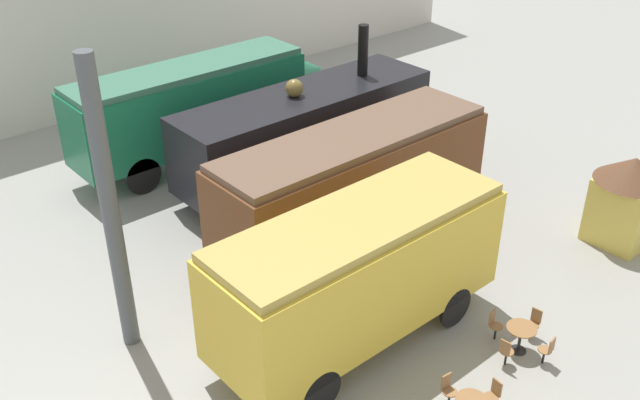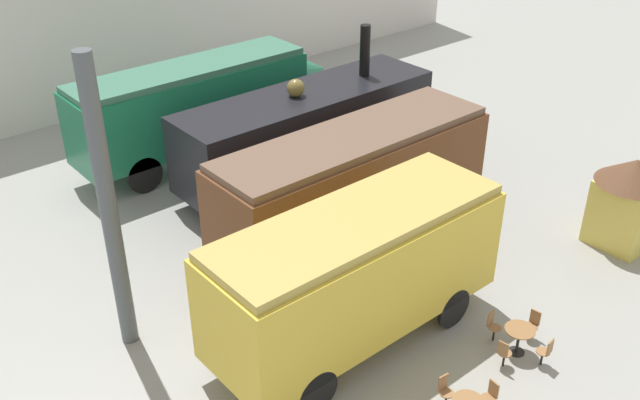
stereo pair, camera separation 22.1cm
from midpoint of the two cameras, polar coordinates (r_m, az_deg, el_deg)
The scene contains 16 objects.
ground_plane at distance 22.85m, azimuth 2.43°, elevation -4.22°, with size 80.00×80.00×0.00m, color gray.
backdrop_wall at distance 33.49m, azimuth -16.68°, elevation 14.30°, with size 44.00×0.15×9.00m.
streamlined_locomotive at distance 28.43m, azimuth -8.67°, elevation 7.96°, with size 11.48×2.42×3.90m.
steam_locomotive at distance 26.28m, azimuth -0.76°, elevation 5.77°, with size 10.20×2.80×5.39m.
passenger_coach_wooden at distance 23.05m, azimuth 2.96°, elevation 2.05°, with size 9.88×2.86×3.51m.
passenger_coach_vintage at distance 18.18m, azimuth 3.25°, elevation -5.52°, with size 8.09×2.82×3.85m.
cafe_table_near at distance 19.48m, azimuth 15.96°, elevation -10.33°, with size 0.79×0.79×0.77m.
cafe_chair_0 at distance 19.32m, azimuth 17.96°, elevation -11.40°, with size 0.36×0.37×0.87m.
cafe_chair_1 at distance 20.09m, azimuth 16.98°, elevation -9.39°, with size 0.37×0.36×0.87m.
cafe_chair_2 at distance 19.77m, azimuth 13.96°, elevation -9.62°, with size 0.36×0.37×0.87m.
cafe_chair_3 at distance 18.98m, azimuth 14.82°, elevation -11.68°, with size 0.37×0.36×0.87m.
cafe_chair_5 at distance 17.79m, azimuth 13.84°, elevation -14.91°, with size 0.37×0.36×0.87m.
cafe_chair_6 at distance 17.72m, azimuth 10.32°, elevation -14.64°, with size 0.36×0.37×0.87m.
visitor_person at distance 22.23m, azimuth 11.94°, elevation -3.47°, with size 0.34×0.34×1.52m.
ticket_kiosk at distance 24.57m, azimuth 23.72°, elevation 0.20°, with size 2.34×2.34×3.00m.
support_pillar at distance 17.91m, azimuth -16.20°, elevation -0.84°, with size 0.44×0.44×8.00m.
Camera 2 is at (-12.87, -13.90, 12.78)m, focal length 40.00 mm.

